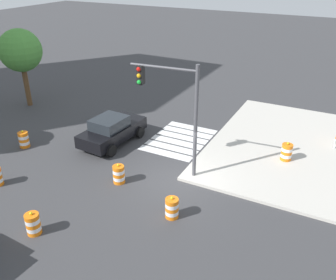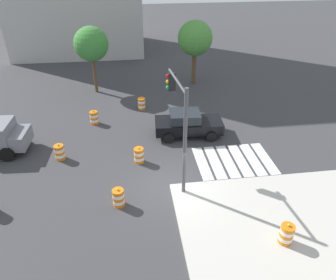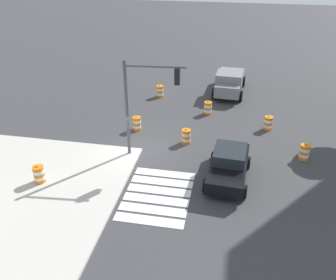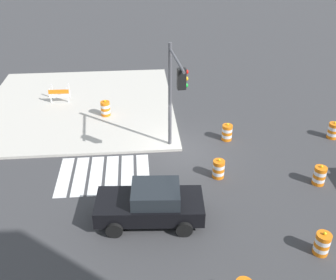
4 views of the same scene
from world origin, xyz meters
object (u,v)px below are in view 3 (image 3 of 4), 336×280
Objects in this scene: sports_car at (229,165)px; pickup_truck at (229,82)px; traffic_barrel_median_far at (304,152)px; traffic_barrel_far_curb at (137,123)px; traffic_barrel_lane_center at (186,136)px; traffic_barrel_on_sidewalk at (39,174)px; traffic_barrel_near_corner at (268,123)px; traffic_barrel_median_near at (208,108)px; traffic_light_pole at (147,93)px; traffic_barrel_crosswalk_end at (160,91)px.

pickup_truck reaches higher than sports_car.
traffic_barrel_far_curb is at bearing -99.63° from traffic_barrel_median_far.
traffic_barrel_on_sidewalk reaches higher than traffic_barrel_lane_center.
traffic_barrel_near_corner is 8.63m from traffic_barrel_far_curb.
traffic_barrel_median_near is at bearing 143.02° from traffic_barrel_on_sidewalk.
traffic_barrel_median_near is 12.71m from traffic_barrel_on_sidewalk.
traffic_light_pole is (-3.71, 4.83, 3.31)m from traffic_barrel_on_sidewalk.
traffic_barrel_lane_center is at bearing -14.34° from pickup_truck.
traffic_barrel_crosswalk_end is at bearing -122.16° from traffic_barrel_median_near.
traffic_barrel_crosswalk_end is (-4.24, -8.17, 0.00)m from traffic_barrel_near_corner.
traffic_barrel_on_sidewalk reaches higher than traffic_barrel_median_near.
traffic_light_pole is (6.44, -2.81, 3.46)m from traffic_barrel_median_near.
traffic_barrel_crosswalk_end is 1.00× the size of traffic_barrel_far_curb.
sports_car is 4.33× the size of traffic_barrel_median_near.
traffic_barrel_near_corner is 1.00× the size of traffic_barrel_median_near.
traffic_barrel_median_near is at bearing 57.84° from traffic_barrel_crosswalk_end.
traffic_barrel_median_near is at bearing 156.42° from traffic_light_pole.
traffic_barrel_median_far is at bearing 49.33° from traffic_barrel_median_near.
traffic_barrel_on_sidewalk is (6.79, -3.29, 0.15)m from traffic_barrel_far_curb.
traffic_light_pole reaches higher than sports_car.
traffic_barrel_near_corner is 1.00× the size of traffic_barrel_median_far.
traffic_barrel_median_near is 1.00× the size of traffic_barrel_median_far.
sports_car is at bearing 39.10° from traffic_barrel_lane_center.
traffic_barrel_far_curb is at bearing -153.51° from traffic_light_pole.
traffic_barrel_median_far is at bearing 123.12° from sports_car.
traffic_barrel_median_far is 1.00× the size of traffic_barrel_lane_center.
traffic_barrel_median_near is (4.28, -1.32, -0.52)m from pickup_truck.
traffic_barrel_near_corner and traffic_barrel_lane_center have the same top height.
traffic_barrel_far_curb is 3.61m from traffic_barrel_lane_center.
traffic_barrel_median_far and traffic_barrel_lane_center have the same top height.
traffic_barrel_crosswalk_end is at bearing -156.18° from traffic_barrel_lane_center.
traffic_barrel_lane_center is (1.16, 3.42, 0.00)m from traffic_barrel_far_curb.
sports_car is 8.04m from traffic_barrel_median_near.
traffic_barrel_crosswalk_end is at bearing -127.45° from traffic_barrel_median_far.
pickup_truck is at bearing 158.90° from traffic_light_pole.
sports_car is 9.69m from traffic_barrel_on_sidewalk.
traffic_barrel_lane_center is at bearing -94.87° from traffic_barrel_median_far.
traffic_barrel_near_corner is 1.00× the size of traffic_barrel_lane_center.
traffic_barrel_median_near is 4.61m from traffic_barrel_lane_center.
traffic_barrel_median_far is at bearing 110.37° from traffic_barrel_on_sidewalk.
traffic_barrel_on_sidewalk is 0.19× the size of traffic_light_pole.
traffic_barrel_near_corner is 9.08m from traffic_light_pole.
sports_car is 4.33× the size of traffic_barrel_crosswalk_end.
sports_car reaches higher than traffic_barrel_far_curb.
sports_car is 0.80× the size of traffic_light_pole.
traffic_barrel_on_sidewalk is at bearing -52.50° from traffic_light_pole.
traffic_barrel_median_near is at bearing 127.69° from traffic_barrel_far_curb.
traffic_barrel_median_near and traffic_barrel_median_far have the same top height.
traffic_barrel_median_near is at bearing -167.30° from sports_car.
pickup_truck is 11.86m from traffic_light_pole.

